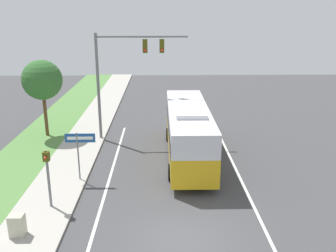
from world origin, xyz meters
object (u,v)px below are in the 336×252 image
(pedestrian_signal, at_px, (48,170))
(street_sign, at_px, (79,146))
(signal_gantry, at_px, (123,66))
(bus, at_px, (188,129))
(utility_cabinet, at_px, (17,225))

(pedestrian_signal, distance_m, street_sign, 3.03)
(signal_gantry, xyz_separation_m, pedestrian_signal, (-2.60, -9.82, -3.31))
(bus, bearing_deg, pedestrian_signal, -137.77)
(signal_gantry, bearing_deg, street_sign, -104.29)
(pedestrian_signal, bearing_deg, utility_cabinet, -105.79)
(pedestrian_signal, relative_size, street_sign, 1.03)
(pedestrian_signal, bearing_deg, signal_gantry, 75.18)
(street_sign, height_order, utility_cabinet, street_sign)
(bus, xyz_separation_m, utility_cabinet, (-7.49, -8.56, -1.31))
(signal_gantry, bearing_deg, utility_cabinet, -105.01)
(signal_gantry, distance_m, street_sign, 7.82)
(bus, relative_size, street_sign, 3.81)
(bus, relative_size, utility_cabinet, 11.41)
(pedestrian_signal, height_order, utility_cabinet, pedestrian_signal)
(pedestrian_signal, distance_m, utility_cabinet, 2.81)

